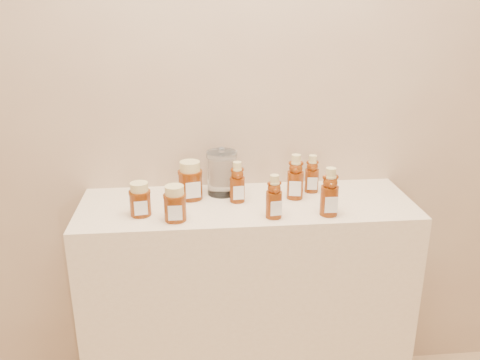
{
  "coord_description": "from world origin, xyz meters",
  "views": [
    {
      "loc": [
        -0.19,
        -0.12,
        1.6
      ],
      "look_at": [
        -0.03,
        1.52,
        1.0
      ],
      "focal_mm": 38.0,
      "sensor_mm": 36.0,
      "label": 1
    }
  ],
  "objects_px": {
    "display_table": "(247,309)",
    "bear_bottle_back_left": "(237,179)",
    "honey_jar_left": "(140,199)",
    "bear_bottle_front_left": "(274,194)",
    "glass_canister": "(222,171)"
  },
  "relations": [
    {
      "from": "bear_bottle_front_left",
      "to": "glass_canister",
      "type": "height_order",
      "value": "glass_canister"
    },
    {
      "from": "bear_bottle_back_left",
      "to": "honey_jar_left",
      "type": "height_order",
      "value": "bear_bottle_back_left"
    },
    {
      "from": "honey_jar_left",
      "to": "bear_bottle_front_left",
      "type": "bearing_deg",
      "value": -16.07
    },
    {
      "from": "bear_bottle_back_left",
      "to": "glass_canister",
      "type": "height_order",
      "value": "glass_canister"
    },
    {
      "from": "display_table",
      "to": "bear_bottle_front_left",
      "type": "xyz_separation_m",
      "value": [
        0.08,
        -0.13,
        0.53
      ]
    },
    {
      "from": "display_table",
      "to": "bear_bottle_back_left",
      "type": "distance_m",
      "value": 0.54
    },
    {
      "from": "bear_bottle_back_left",
      "to": "bear_bottle_front_left",
      "type": "height_order",
      "value": "same"
    },
    {
      "from": "bear_bottle_front_left",
      "to": "glass_canister",
      "type": "bearing_deg",
      "value": 116.29
    },
    {
      "from": "bear_bottle_back_left",
      "to": "honey_jar_left",
      "type": "relative_size",
      "value": 1.46
    },
    {
      "from": "display_table",
      "to": "bear_bottle_back_left",
      "type": "bearing_deg",
      "value": 149.35
    },
    {
      "from": "bear_bottle_front_left",
      "to": "glass_canister",
      "type": "distance_m",
      "value": 0.28
    },
    {
      "from": "bear_bottle_front_left",
      "to": "honey_jar_left",
      "type": "bearing_deg",
      "value": 164.07
    },
    {
      "from": "bear_bottle_front_left",
      "to": "honey_jar_left",
      "type": "height_order",
      "value": "bear_bottle_front_left"
    },
    {
      "from": "honey_jar_left",
      "to": "glass_canister",
      "type": "height_order",
      "value": "glass_canister"
    },
    {
      "from": "bear_bottle_back_left",
      "to": "display_table",
      "type": "bearing_deg",
      "value": -34.99
    }
  ]
}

